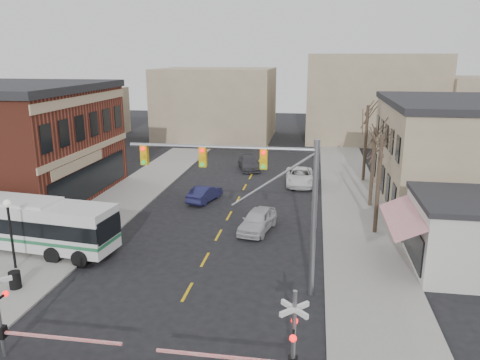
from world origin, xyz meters
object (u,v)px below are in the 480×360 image
object	(u,v)px
car_c	(300,177)
rr_crossing_east	(281,341)
street_lamp	(9,219)
pedestrian_near	(69,243)
traffic_signal_mast	(261,185)
pedestrian_far	(32,232)
transit_bus	(22,223)
car_d	(249,163)
car_a	(258,220)
rr_crossing_west	(8,314)
car_b	(205,193)
trash_bin	(15,280)

from	to	relation	value
car_c	rr_crossing_east	bearing A→B (deg)	-93.16
street_lamp	pedestrian_near	xyz separation A→B (m)	(2.28, 2.01, -2.11)
traffic_signal_mast	pedestrian_far	size ratio (longest dim) A/B	6.21
transit_bus	traffic_signal_mast	distance (m)	16.01
transit_bus	rr_crossing_east	bearing A→B (deg)	-31.14
pedestrian_near	pedestrian_far	bearing A→B (deg)	55.80
car_d	pedestrian_near	xyz separation A→B (m)	(-7.46, -24.02, 0.26)
pedestrian_near	traffic_signal_mast	bearing A→B (deg)	-110.94
pedestrian_far	car_a	bearing A→B (deg)	-36.90
traffic_signal_mast	rr_crossing_west	size ratio (longest dim) A/B	1.67
traffic_signal_mast	rr_crossing_west	distance (m)	12.18
rr_crossing_east	pedestrian_near	xyz separation A→B (m)	(-13.34, 9.46, -1.03)
car_d	pedestrian_far	world-z (taller)	pedestrian_far
car_b	pedestrian_far	xyz separation A→B (m)	(-8.83, -10.81, 0.21)
car_c	transit_bus	bearing A→B (deg)	-136.20
rr_crossing_west	street_lamp	world-z (taller)	street_lamp
traffic_signal_mast	rr_crossing_east	xyz separation A→B (m)	(1.61, -7.24, -3.74)
traffic_signal_mast	car_d	bearing A→B (deg)	99.26
street_lamp	car_a	size ratio (longest dim) A/B	0.90
car_a	car_c	xyz separation A→B (m)	(2.47, 12.57, 0.00)
car_c	pedestrian_far	bearing A→B (deg)	-137.40
street_lamp	car_c	distance (m)	25.95
transit_bus	pedestrian_far	distance (m)	1.22
rr_crossing_east	car_d	distance (m)	34.01
car_c	street_lamp	bearing A→B (deg)	-130.10
rr_crossing_east	street_lamp	bearing A→B (deg)	154.52
street_lamp	trash_bin	distance (m)	3.61
traffic_signal_mast	car_d	xyz separation A→B (m)	(-4.28, 26.23, -5.02)
car_c	car_d	size ratio (longest dim) A/B	1.17
rr_crossing_east	car_c	world-z (taller)	rr_crossing_east
rr_crossing_east	car_a	world-z (taller)	rr_crossing_east
street_lamp	car_a	bearing A→B (deg)	32.73
rr_crossing_east	car_d	size ratio (longest dim) A/B	1.19
street_lamp	car_d	bearing A→B (deg)	69.49
traffic_signal_mast	rr_crossing_east	bearing A→B (deg)	-77.49
trash_bin	pedestrian_far	world-z (taller)	pedestrian_far
transit_bus	car_a	size ratio (longest dim) A/B	2.76
rr_crossing_east	pedestrian_far	size ratio (longest dim) A/B	3.73
rr_crossing_west	car_a	size ratio (longest dim) A/B	1.24
car_a	pedestrian_near	distance (m)	12.28
traffic_signal_mast	car_b	distance (m)	16.66
transit_bus	street_lamp	size ratio (longest dim) A/B	3.06
street_lamp	car_b	world-z (taller)	street_lamp
rr_crossing_west	car_c	distance (m)	30.03
transit_bus	pedestrian_near	distance (m)	3.67
street_lamp	pedestrian_far	bearing A→B (deg)	108.17
street_lamp	trash_bin	size ratio (longest dim) A/B	4.47
trash_bin	car_a	distance (m)	15.43
street_lamp	pedestrian_far	xyz separation A→B (m)	(-1.16, 3.54, -2.18)
trash_bin	car_b	bearing A→B (deg)	69.47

